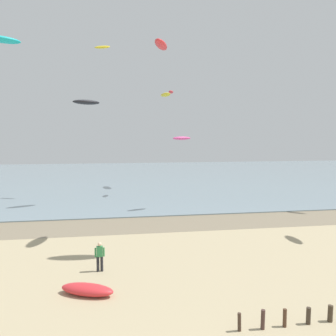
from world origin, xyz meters
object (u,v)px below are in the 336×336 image
Objects in this scene: kite_aloft_0 at (161,45)px; kite_aloft_3 at (102,47)px; kite_aloft_7 at (171,92)px; kite_aloft_8 at (182,138)px; kite_aloft_5 at (86,102)px; grounded_kite at (87,290)px; kite_aloft_10 at (166,95)px; kite_aloft_6 at (0,39)px; person_nearest_camera at (100,256)px.

kite_aloft_0 is 1.37× the size of kite_aloft_3.
kite_aloft_8 is at bearing -172.11° from kite_aloft_7.
kite_aloft_5 is 1.61× the size of kite_aloft_7.
kite_aloft_7 is at bearing 95.64° from grounded_kite.
kite_aloft_5 is at bearing -50.18° from kite_aloft_10.
kite_aloft_7 is at bearing 19.93° from kite_aloft_3.
kite_aloft_8 is (3.67, 10.03, -6.86)m from kite_aloft_0.
kite_aloft_6 reaches higher than kite_aloft_7.
grounded_kite is 1.35× the size of kite_aloft_3.
kite_aloft_5 is 17.02m from kite_aloft_10.
kite_aloft_3 is at bearing -152.15° from kite_aloft_0.
kite_aloft_3 is at bearing 101.09° from kite_aloft_7.
kite_aloft_3 reaches higher than kite_aloft_8.
kite_aloft_7 reaches higher than kite_aloft_8.
grounded_kite is at bearing 172.86° from kite_aloft_7.
kite_aloft_0 is 20.08m from kite_aloft_3.
kite_aloft_0 is 27.02m from kite_aloft_10.
kite_aloft_7 is (4.14, 19.15, -0.98)m from kite_aloft_0.
kite_aloft_0 is (5.04, 9.13, 14.16)m from grounded_kite.
kite_aloft_6 is at bearing 161.86° from kite_aloft_8.
kite_aloft_6 is 1.59× the size of kite_aloft_8.
kite_aloft_7 reaches higher than person_nearest_camera.
kite_aloft_8 is at bearing -46.65° from kite_aloft_5.
kite_aloft_5 is 0.95× the size of kite_aloft_10.
kite_aloft_6 is 20.72m from kite_aloft_7.
kite_aloft_3 is 0.66× the size of kite_aloft_5.
kite_aloft_7 reaches higher than grounded_kite.
kite_aloft_7 reaches higher than kite_aloft_5.
kite_aloft_3 reaches higher than kite_aloft_0.
person_nearest_camera is at bearing 171.98° from kite_aloft_7.
person_nearest_camera is 0.53× the size of kite_aloft_10.
kite_aloft_8 reaches higher than person_nearest_camera.
kite_aloft_6 is 19.23m from kite_aloft_8.
kite_aloft_10 is at bearing 62.95° from kite_aloft_8.
kite_aloft_0 reaches higher than kite_aloft_10.
kite_aloft_10 reaches higher than kite_aloft_8.
kite_aloft_0 reaches higher than kite_aloft_5.
kite_aloft_6 is 1.84× the size of kite_aloft_7.
kite_aloft_5 is 1.39× the size of kite_aloft_8.
person_nearest_camera is at bearing -86.65° from kite_aloft_6.
person_nearest_camera is 36.41m from kite_aloft_10.
kite_aloft_6 is (-8.27, 17.52, 16.16)m from grounded_kite.
kite_aloft_7 is 7.49m from kite_aloft_10.
kite_aloft_3 is 12.71m from kite_aloft_10.
kite_aloft_8 is (16.98, 1.63, -8.86)m from kite_aloft_6.
kite_aloft_8 is (8.11, -9.09, -11.14)m from kite_aloft_3.
kite_aloft_3 reaches higher than kite_aloft_10.
kite_aloft_0 is 0.86× the size of kite_aloft_10.
kite_aloft_5 is at bearing 128.48° from kite_aloft_7.
kite_aloft_6 is (-13.31, 8.39, 2.00)m from kite_aloft_0.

